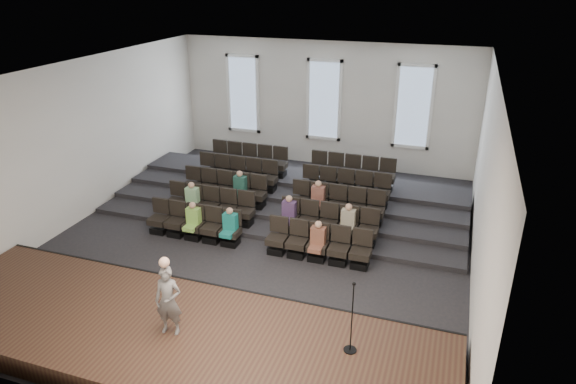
{
  "coord_description": "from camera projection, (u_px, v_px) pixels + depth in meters",
  "views": [
    {
      "loc": [
        5.16,
        -12.62,
        7.42
      ],
      "look_at": [
        0.69,
        0.5,
        1.44
      ],
      "focal_mm": 32.0,
      "sensor_mm": 36.0,
      "label": 1
    }
  ],
  "objects": [
    {
      "name": "ceiling",
      "position": [
        257.0,
        71.0,
        13.45
      ],
      "size": [
        12.0,
        14.0,
        0.02
      ],
      "primitive_type": "cube",
      "color": "white",
      "rests_on": "ground"
    },
    {
      "name": "wall_front",
      "position": [
        99.0,
        300.0,
        8.35
      ],
      "size": [
        12.0,
        0.04,
        5.0
      ],
      "primitive_type": "cube",
      "color": "silver",
      "rests_on": "ground"
    },
    {
      "name": "audience",
      "position": [
        264.0,
        211.0,
        15.39
      ],
      "size": [
        5.45,
        2.64,
        1.1
      ],
      "color": "#8BC850",
      "rests_on": "seating_rows"
    },
    {
      "name": "wall_left",
      "position": [
        83.0,
        140.0,
        16.23
      ],
      "size": [
        0.04,
        14.0,
        5.0
      ],
      "primitive_type": "cube",
      "color": "silver",
      "rests_on": "ground"
    },
    {
      "name": "speaker",
      "position": [
        168.0,
        301.0,
        10.41
      ],
      "size": [
        0.61,
        0.45,
        1.54
      ],
      "primitive_type": "imported",
      "rotation": [
        0.0,
        0.0,
        0.16
      ],
      "color": "slate",
      "rests_on": "stage"
    },
    {
      "name": "stage_lip",
      "position": [
        210.0,
        292.0,
        12.44
      ],
      "size": [
        11.8,
        0.06,
        0.52
      ],
      "primitive_type": "cube",
      "color": "black",
      "rests_on": "ground"
    },
    {
      "name": "seating_rows",
      "position": [
        278.0,
        199.0,
        16.51
      ],
      "size": [
        6.8,
        4.7,
        1.67
      ],
      "color": "black",
      "rests_on": "ground"
    },
    {
      "name": "mic_stand",
      "position": [
        351.0,
        331.0,
        9.99
      ],
      "size": [
        0.27,
        0.27,
        1.59
      ],
      "color": "black",
      "rests_on": "stage"
    },
    {
      "name": "ground",
      "position": [
        261.0,
        239.0,
        15.44
      ],
      "size": [
        14.0,
        14.0,
        0.0
      ],
      "primitive_type": "plane",
      "color": "black",
      "rests_on": "ground"
    },
    {
      "name": "risers",
      "position": [
        294.0,
        194.0,
        18.12
      ],
      "size": [
        11.8,
        4.8,
        0.6
      ],
      "color": "black",
      "rests_on": "ground"
    },
    {
      "name": "wall_back",
      "position": [
        324.0,
        105.0,
        20.55
      ],
      "size": [
        12.0,
        0.04,
        5.0
      ],
      "primitive_type": "cube",
      "color": "silver",
      "rests_on": "ground"
    },
    {
      "name": "wall_right",
      "position": [
        486.0,
        188.0,
        12.66
      ],
      "size": [
        0.04,
        14.0,
        5.0
      ],
      "primitive_type": "cube",
      "color": "silver",
      "rests_on": "ground"
    },
    {
      "name": "windows",
      "position": [
        324.0,
        100.0,
        20.41
      ],
      "size": [
        8.44,
        0.1,
        3.24
      ],
      "color": "white",
      "rests_on": "wall_back"
    },
    {
      "name": "stage",
      "position": [
        173.0,
        338.0,
        10.91
      ],
      "size": [
        11.8,
        3.6,
        0.5
      ],
      "primitive_type": "cube",
      "color": "#3E2A1A",
      "rests_on": "ground"
    }
  ]
}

